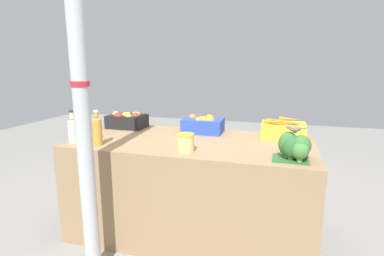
# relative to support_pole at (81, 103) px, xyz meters

# --- Properties ---
(ground_plane) EXTENTS (10.00, 10.00, 0.00)m
(ground_plane) POSITION_rel_support_pole_xyz_m (0.49, 0.68, -1.14)
(ground_plane) COLOR gray
(market_table) EXTENTS (1.86, 0.92, 0.78)m
(market_table) POSITION_rel_support_pole_xyz_m (0.49, 0.68, -0.75)
(market_table) COLOR #937551
(market_table) RESTS_ON ground_plane
(support_pole) EXTENTS (0.11, 0.11, 2.28)m
(support_pole) POSITION_rel_support_pole_xyz_m (0.00, 0.00, 0.00)
(support_pole) COLOR #B7BABF
(support_pole) RESTS_ON ground_plane
(apple_crate) EXTENTS (0.34, 0.24, 0.15)m
(apple_crate) POSITION_rel_support_pole_xyz_m (-0.24, 0.98, -0.29)
(apple_crate) COLOR black
(apple_crate) RESTS_ON market_table
(orange_crate) EXTENTS (0.34, 0.24, 0.16)m
(orange_crate) POSITION_rel_support_pole_xyz_m (0.50, 0.98, -0.29)
(orange_crate) COLOR #2847B7
(orange_crate) RESTS_ON market_table
(carrot_crate) EXTENTS (0.34, 0.25, 0.16)m
(carrot_crate) POSITION_rel_support_pole_xyz_m (1.18, 0.98, -0.30)
(carrot_crate) COLOR gold
(carrot_crate) RESTS_ON market_table
(broccoli_pile) EXTENTS (0.23, 0.20, 0.18)m
(broccoli_pile) POSITION_rel_support_pole_xyz_m (1.25, 0.38, -0.28)
(broccoli_pile) COLOR #2D602D
(broccoli_pile) RESTS_ON market_table
(juice_bottle_cloudy) EXTENTS (0.08, 0.08, 0.25)m
(juice_bottle_cloudy) POSITION_rel_support_pole_xyz_m (-0.36, 0.36, -0.26)
(juice_bottle_cloudy) COLOR beige
(juice_bottle_cloudy) RESTS_ON market_table
(juice_bottle_golden) EXTENTS (0.07, 0.07, 0.29)m
(juice_bottle_golden) POSITION_rel_support_pole_xyz_m (-0.26, 0.36, -0.24)
(juice_bottle_golden) COLOR gold
(juice_bottle_golden) RESTS_ON market_table
(juice_bottle_amber) EXTENTS (0.07, 0.07, 0.26)m
(juice_bottle_amber) POSITION_rel_support_pole_xyz_m (-0.15, 0.36, -0.25)
(juice_bottle_amber) COLOR gold
(juice_bottle_amber) RESTS_ON market_table
(pickle_jar) EXTENTS (0.12, 0.12, 0.13)m
(pickle_jar) POSITION_rel_support_pole_xyz_m (0.53, 0.37, -0.30)
(pickle_jar) COLOR #D1CC75
(pickle_jar) RESTS_ON market_table
(sparrow_bird) EXTENTS (0.14, 0.05, 0.05)m
(sparrow_bird) POSITION_rel_support_pole_xyz_m (1.23, 0.38, -0.16)
(sparrow_bird) COLOR #4C3D2D
(sparrow_bird) RESTS_ON broccoli_pile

